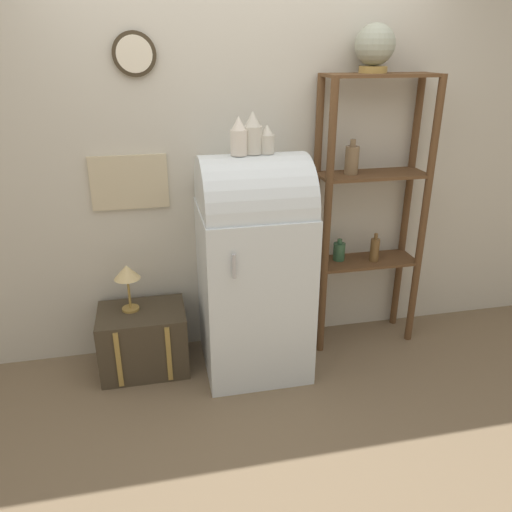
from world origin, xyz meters
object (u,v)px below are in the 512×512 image
at_px(suitcase_trunk, 144,340).
at_px(vase_left, 239,137).
at_px(vase_right, 267,140).
at_px(globe, 375,46).
at_px(desk_lamp, 127,275).
at_px(refrigerator, 253,262).
at_px(vase_center, 252,134).

bearing_deg(suitcase_trunk, vase_left, -9.19).
bearing_deg(vase_right, globe, 15.91).
xyz_separation_m(suitcase_trunk, vase_right, (0.81, -0.09, 1.29)).
bearing_deg(globe, vase_left, -166.03).
height_order(globe, desk_lamp, globe).
distance_m(globe, vase_left, 1.02).
bearing_deg(vase_right, suitcase_trunk, 173.83).
xyz_separation_m(vase_left, desk_lamp, (-0.70, 0.14, -0.86)).
bearing_deg(desk_lamp, refrigerator, -8.91).
bearing_deg(globe, suitcase_trunk, -175.65).
height_order(suitcase_trunk, vase_left, vase_left).
height_order(globe, vase_right, globe).
bearing_deg(globe, vase_center, -166.29).
distance_m(suitcase_trunk, vase_center, 1.52).
height_order(refrigerator, globe, globe).
bearing_deg(vase_left, suitcase_trunk, 170.81).
bearing_deg(vase_center, suitcase_trunk, 173.75).
bearing_deg(globe, refrigerator, -165.55).
bearing_deg(suitcase_trunk, desk_lamp, 151.34).
distance_m(globe, vase_right, 0.89).
bearing_deg(refrigerator, vase_left, -170.59).
xyz_separation_m(vase_right, desk_lamp, (-0.87, 0.12, -0.83)).
height_order(vase_center, vase_right, vase_center).
xyz_separation_m(refrigerator, suitcase_trunk, (-0.73, 0.09, -0.53)).
distance_m(refrigerator, suitcase_trunk, 0.90).
bearing_deg(vase_center, desk_lamp, 171.77).
bearing_deg(vase_center, vase_right, -5.50).
distance_m(globe, vase_center, 0.94).
relative_size(suitcase_trunk, desk_lamp, 1.78).
bearing_deg(refrigerator, vase_center, 108.84).
relative_size(vase_right, desk_lamp, 0.52).
height_order(suitcase_trunk, desk_lamp, desk_lamp).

